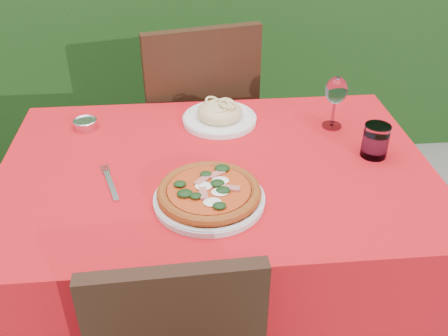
{
  "coord_description": "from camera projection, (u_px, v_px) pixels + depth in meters",
  "views": [
    {
      "loc": [
        -0.09,
        -1.22,
        1.54
      ],
      "look_at": [
        0.02,
        -0.05,
        0.77
      ],
      "focal_mm": 40.0,
      "sensor_mm": 36.0,
      "label": 1
    }
  ],
  "objects": [
    {
      "name": "pizza_plate",
      "position": [
        209.0,
        194.0,
        1.3
      ],
      "size": [
        0.35,
        0.35,
        0.06
      ],
      "rotation": [
        0.0,
        0.0,
        0.42
      ],
      "color": "silver",
      "rests_on": "dining_table"
    },
    {
      "name": "pasta_plate",
      "position": [
        220.0,
        115.0,
        1.67
      ],
      "size": [
        0.25,
        0.25,
        0.07
      ],
      "rotation": [
        0.0,
        0.0,
        -0.24
      ],
      "color": "white",
      "rests_on": "dining_table"
    },
    {
      "name": "wine_glass",
      "position": [
        336.0,
        92.0,
        1.59
      ],
      "size": [
        0.07,
        0.07,
        0.18
      ],
      "color": "silver",
      "rests_on": "dining_table"
    },
    {
      "name": "chair_far",
      "position": [
        197.0,
        120.0,
        2.09
      ],
      "size": [
        0.53,
        0.53,
        0.99
      ],
      "rotation": [
        0.0,
        0.0,
        3.36
      ],
      "color": "black",
      "rests_on": "ground"
    },
    {
      "name": "ground",
      "position": [
        218.0,
        332.0,
        1.87
      ],
      "size": [
        60.0,
        60.0,
        0.0
      ],
      "primitive_type": "plane",
      "color": "slate",
      "rests_on": "ground"
    },
    {
      "name": "water_glass",
      "position": [
        375.0,
        142.0,
        1.48
      ],
      "size": [
        0.08,
        0.08,
        0.1
      ],
      "color": "silver",
      "rests_on": "dining_table"
    },
    {
      "name": "dining_table",
      "position": [
        216.0,
        206.0,
        1.55
      ],
      "size": [
        1.26,
        0.86,
        0.75
      ],
      "color": "#452A16",
      "rests_on": "ground"
    },
    {
      "name": "fork",
      "position": [
        111.0,
        186.0,
        1.37
      ],
      "size": [
        0.08,
        0.2,
        0.01
      ],
      "primitive_type": "cube",
      "rotation": [
        0.0,
        0.0,
        0.29
      ],
      "color": "silver",
      "rests_on": "dining_table"
    },
    {
      "name": "steel_ramekin",
      "position": [
        85.0,
        124.0,
        1.64
      ],
      "size": [
        0.07,
        0.07,
        0.03
      ],
      "primitive_type": "cylinder",
      "color": "silver",
      "rests_on": "dining_table"
    }
  ]
}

